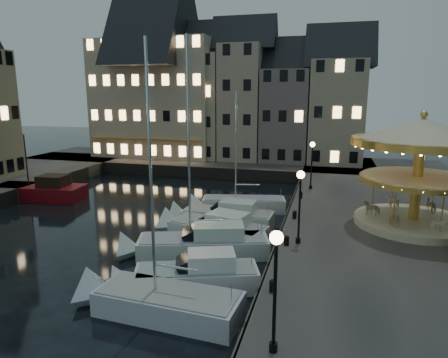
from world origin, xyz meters
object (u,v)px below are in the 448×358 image
(streetlamp_a, at_px, (275,275))
(bollard_d, at_px, (301,195))
(bollard_c, at_px, (295,214))
(motorboat_a, at_px, (157,302))
(motorboat_f, at_px, (237,205))
(bollard_a, at_px, (272,285))
(motorboat_e, at_px, (222,217))
(streetlamp_c, at_px, (312,158))
(motorboat_d, at_px, (212,229))
(streetlamp_b, at_px, (300,197))
(red_fishing_boat, at_px, (41,192))
(bollard_b, at_px, (287,240))
(carousel, at_px, (420,152))
(motorboat_c, at_px, (197,245))
(motorboat_b, at_px, (188,278))

(streetlamp_a, height_order, bollard_d, streetlamp_a)
(bollard_c, height_order, motorboat_a, motorboat_a)
(motorboat_a, distance_m, motorboat_f, 16.28)
(bollard_a, relative_size, motorboat_f, 0.05)
(motorboat_a, bearing_deg, motorboat_e, 91.71)
(streetlamp_c, distance_m, motorboat_f, 7.86)
(streetlamp_c, relative_size, motorboat_d, 0.55)
(streetlamp_c, height_order, bollard_a, streetlamp_c)
(bollard_c, relative_size, motorboat_e, 0.07)
(motorboat_f, bearing_deg, bollard_a, -71.53)
(streetlamp_b, xyz_separation_m, red_fishing_boat, (-24.01, 8.45, -3.31))
(bollard_b, bearing_deg, carousel, 36.47)
(streetlamp_a, xyz_separation_m, motorboat_c, (-5.98, 9.79, -3.34))
(motorboat_b, distance_m, motorboat_d, 7.21)
(streetlamp_c, relative_size, motorboat_e, 0.54)
(bollard_c, bearing_deg, bollard_a, -90.00)
(streetlamp_a, xyz_separation_m, motorboat_a, (-5.59, 3.17, -3.48))
(motorboat_b, height_order, motorboat_f, motorboat_f)
(motorboat_d, bearing_deg, bollard_a, -58.86)
(streetlamp_a, height_order, motorboat_c, motorboat_c)
(bollard_b, height_order, carousel, carousel)
(streetlamp_a, relative_size, bollard_a, 7.32)
(bollard_b, bearing_deg, motorboat_a, -128.25)
(motorboat_f, bearing_deg, streetlamp_b, -58.64)
(streetlamp_b, bearing_deg, bollard_a, -95.71)
(red_fishing_boat, bearing_deg, bollard_a, -31.68)
(motorboat_c, xyz_separation_m, motorboat_f, (0.22, 9.66, -0.15))
(bollard_c, xyz_separation_m, bollard_d, (0.00, 5.50, 0.00))
(streetlamp_b, relative_size, red_fishing_boat, 0.49)
(motorboat_e, bearing_deg, streetlamp_b, -43.28)
(bollard_d, bearing_deg, motorboat_d, -126.02)
(streetlamp_a, distance_m, motorboat_c, 11.94)
(bollard_b, height_order, motorboat_c, motorboat_c)
(motorboat_b, bearing_deg, bollard_c, 63.74)
(streetlamp_b, distance_m, bollard_a, 6.50)
(motorboat_b, height_order, red_fishing_boat, red_fishing_boat)
(bollard_d, bearing_deg, bollard_b, -90.00)
(bollard_a, xyz_separation_m, bollard_b, (0.00, 5.50, 0.00))
(streetlamp_c, bearing_deg, motorboat_f, -144.88)
(motorboat_a, xyz_separation_m, motorboat_d, (-0.29, 9.57, 0.10))
(motorboat_d, bearing_deg, motorboat_e, 91.72)
(bollard_b, distance_m, motorboat_f, 11.26)
(streetlamp_a, relative_size, motorboat_a, 0.33)
(motorboat_c, xyz_separation_m, red_fishing_boat, (-18.03, 8.66, 0.03))
(motorboat_a, relative_size, motorboat_f, 1.20)
(streetlamp_c, bearing_deg, streetlamp_b, -90.00)
(streetlamp_b, distance_m, motorboat_e, 8.86)
(streetlamp_b, relative_size, bollard_c, 7.32)
(streetlamp_b, bearing_deg, carousel, 36.17)
(bollard_b, xyz_separation_m, motorboat_a, (-4.99, -6.33, -1.06))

